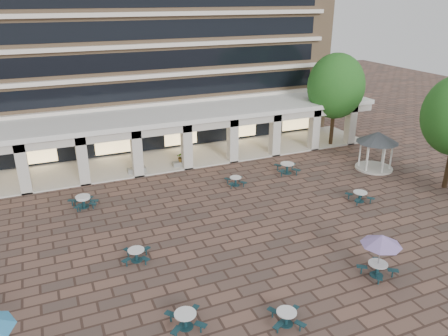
{
  "coord_description": "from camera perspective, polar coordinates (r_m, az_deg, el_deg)",
  "views": [
    {
      "loc": [
        -8.53,
        -20.78,
        13.86
      ],
      "look_at": [
        1.54,
        3.0,
        3.55
      ],
      "focal_mm": 35.0,
      "sensor_mm": 36.0,
      "label": 1
    }
  ],
  "objects": [
    {
      "name": "picnic_table_8",
      "position": [
        32.14,
        -17.92,
        -4.03
      ],
      "size": [
        2.07,
        2.07,
        0.77
      ],
      "rotation": [
        0.0,
        0.0,
        0.36
      ],
      "color": "#133139",
      "rests_on": "ground"
    },
    {
      "name": "tree_east_c",
      "position": [
        43.0,
        14.41,
        10.31
      ],
      "size": [
        5.35,
        5.35,
        8.91
      ],
      "color": "#382616",
      "rests_on": "ground"
    },
    {
      "name": "apartment_building",
      "position": [
        47.05,
        -13.28,
        19.68
      ],
      "size": [
        40.0,
        15.5,
        25.2
      ],
      "color": "#A4815D",
      "rests_on": "ground"
    },
    {
      "name": "picnic_table_13",
      "position": [
        36.54,
        8.25,
        0.09
      ],
      "size": [
        2.24,
        2.24,
        0.86
      ],
      "rotation": [
        0.0,
        0.0,
        -0.26
      ],
      "color": "#133139",
      "rests_on": "ground"
    },
    {
      "name": "planter_left",
      "position": [
        36.81,
        -11.35,
        -0.04
      ],
      "size": [
        1.5,
        0.72,
        1.2
      ],
      "color": "gray",
      "rests_on": "ground"
    },
    {
      "name": "ground",
      "position": [
        26.4,
        -0.55,
        -9.92
      ],
      "size": [
        120.0,
        120.0,
        0.0
      ],
      "primitive_type": "plane",
      "color": "brown",
      "rests_on": "ground"
    },
    {
      "name": "picnic_table_12",
      "position": [
        31.97,
        -17.86,
        -4.22
      ],
      "size": [
        1.66,
        1.66,
        0.71
      ],
      "rotation": [
        0.0,
        0.0,
        0.06
      ],
      "color": "#133139",
      "rests_on": "ground"
    },
    {
      "name": "picnic_table_6",
      "position": [
        24.06,
        19.88,
        -9.03
      ],
      "size": [
        2.11,
        2.11,
        2.43
      ],
      "rotation": [
        0.0,
        0.0,
        0.18
      ],
      "color": "#133139",
      "rests_on": "ground"
    },
    {
      "name": "gazebo",
      "position": [
        38.61,
        19.38,
        3.29
      ],
      "size": [
        3.49,
        3.49,
        3.24
      ],
      "rotation": [
        0.0,
        0.0,
        0.34
      ],
      "color": "beige",
      "rests_on": "ground"
    },
    {
      "name": "picnic_table_5",
      "position": [
        20.57,
        -5.06,
        -19.03
      ],
      "size": [
        1.77,
        1.77,
        0.75
      ],
      "rotation": [
        0.0,
        0.0,
        -0.07
      ],
      "color": "#133139",
      "rests_on": "ground"
    },
    {
      "name": "picnic_table_9",
      "position": [
        25.21,
        -11.38,
        -10.96
      ],
      "size": [
        1.83,
        1.83,
        0.7
      ],
      "rotation": [
        0.0,
        0.0,
        -0.27
      ],
      "color": "#133139",
      "rests_on": "ground"
    },
    {
      "name": "picnic_table_2",
      "position": [
        20.85,
        8.14,
        -18.66
      ],
      "size": [
        1.82,
        1.82,
        0.69
      ],
      "rotation": [
        0.0,
        0.0,
        -0.28
      ],
      "color": "#133139",
      "rests_on": "ground"
    },
    {
      "name": "picnic_table_7",
      "position": [
        32.76,
        17.32,
        -3.48
      ],
      "size": [
        1.78,
        1.78,
        0.74
      ],
      "rotation": [
        0.0,
        0.0,
        -0.11
      ],
      "color": "#133139",
      "rests_on": "ground"
    },
    {
      "name": "picnic_table_10",
      "position": [
        33.89,
        1.52,
        -1.63
      ],
      "size": [
        1.67,
        1.67,
        0.68
      ],
      "rotation": [
        0.0,
        0.0,
        -0.13
      ],
      "color": "#133139",
      "rests_on": "ground"
    },
    {
      "name": "retail_arcade",
      "position": [
        38.17,
        -9.11,
        4.94
      ],
      "size": [
        42.0,
        6.6,
        4.4
      ],
      "color": "white",
      "rests_on": "ground"
    },
    {
      "name": "planter_right",
      "position": [
        37.64,
        -5.61,
        0.95
      ],
      "size": [
        1.5,
        0.83,
        1.32
      ],
      "color": "gray",
      "rests_on": "ground"
    }
  ]
}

